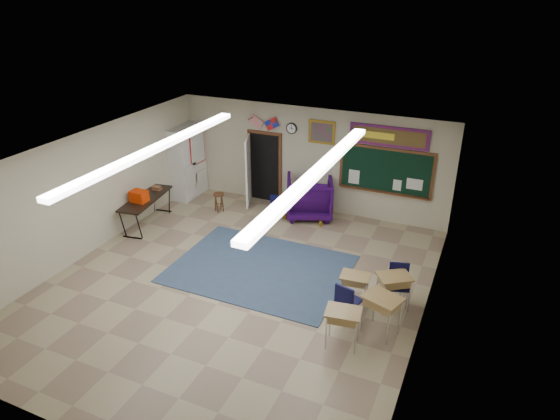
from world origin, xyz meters
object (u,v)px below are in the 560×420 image
at_px(wingback_armchair, 309,197).
at_px(student_desk_front_right, 393,290).
at_px(student_desk_front_left, 354,288).
at_px(folding_table, 147,210).
at_px(wooden_stool, 219,202).

bearing_deg(wingback_armchair, student_desk_front_right, 110.03).
xyz_separation_m(student_desk_front_left, folding_table, (-6.25, 1.29, 0.04)).
height_order(folding_table, wooden_stool, folding_table).
bearing_deg(student_desk_front_right, folding_table, 135.50).
xyz_separation_m(student_desk_front_left, wooden_stool, (-4.88, 2.82, -0.11)).
xyz_separation_m(student_desk_front_right, folding_table, (-7.01, 1.10, 0.00)).
distance_m(student_desk_front_left, folding_table, 6.38).
height_order(student_desk_front_right, folding_table, folding_table).
bearing_deg(student_desk_front_left, wingback_armchair, 118.32).
bearing_deg(wingback_armchair, student_desk_front_left, 100.93).
height_order(student_desk_front_left, student_desk_front_right, student_desk_front_right).
relative_size(student_desk_front_left, wooden_stool, 1.27).
distance_m(student_desk_front_left, wooden_stool, 5.63).
bearing_deg(student_desk_front_left, folding_table, 163.28).
bearing_deg(wooden_stool, wingback_armchair, 17.58).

